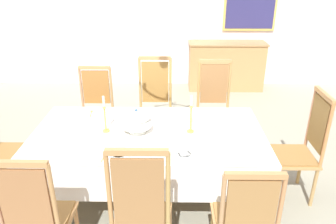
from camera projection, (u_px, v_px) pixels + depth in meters
The scene contains 21 objects.
ground at pixel (151, 180), 3.79m from camera, with size 8.19×6.56×0.04m, color gray.
back_wall at pixel (160, 4), 6.17m from camera, with size 8.19×0.08×3.11m, color silver.
dining_table at pixel (148, 138), 3.29m from camera, with size 2.25×1.19×0.73m.
tablecloth at pixel (148, 140), 3.29m from camera, with size 2.27×1.21×0.37m.
chair_south_a at pixel (38, 216), 2.42m from camera, with size 0.44×0.42×1.11m.
chair_north_a at pixel (96, 108), 4.25m from camera, with size 0.44×0.42×1.07m.
chair_south_b at pixel (141, 214), 2.40m from camera, with size 0.44×0.42×1.21m.
chair_north_b at pixel (155, 105), 4.23m from camera, with size 0.44×0.42×1.20m.
chair_south_c at pixel (244, 220), 2.42m from camera, with size 0.44×0.42×1.04m.
chair_north_c at pixel (214, 106), 4.22m from camera, with size 0.44×0.42×1.16m.
chair_head_east at pixel (302, 147), 3.30m from camera, with size 0.42×0.44×1.15m.
soup_tureen at pixel (137, 121), 3.21m from camera, with size 0.31×0.31×0.24m.
candlestick_west at pixel (105, 118), 3.20m from camera, with size 0.07×0.07×0.37m.
candlestick_east at pixel (191, 117), 3.18m from camera, with size 0.07×0.07×0.39m.
bowl_near_left at pixel (120, 154), 2.84m from camera, with size 0.20×0.20×0.04m.
bowl_near_right at pixel (101, 112), 3.64m from camera, with size 0.16×0.16×0.03m.
bowl_far_left at pixel (184, 155), 2.84m from camera, with size 0.15×0.15×0.03m.
bowl_far_right at pixel (238, 154), 2.84m from camera, with size 0.18×0.18×0.04m.
spoon_primary at pixel (106, 154), 2.87m from camera, with size 0.04×0.18×0.01m.
spoon_secondary at pixel (91, 112), 3.67m from camera, with size 0.04×0.18×0.01m.
sideboard at pixel (226, 66), 6.32m from camera, with size 1.44×0.48×0.90m.
Camera 1 is at (0.23, -3.13, 2.26)m, focal length 35.34 mm.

